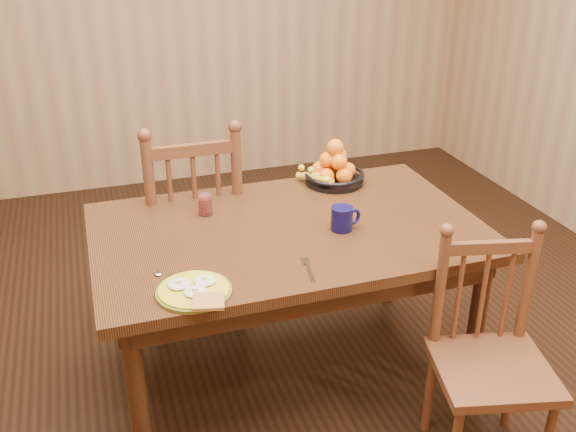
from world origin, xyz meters
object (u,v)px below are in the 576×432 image
object	(u,v)px
coffee_mug	(343,218)
fruit_bowl	(334,170)
breakfast_plate	(195,291)
chair_near	(490,359)
dining_table	(288,245)
chair_far	(192,227)

from	to	relation	value
coffee_mug	fruit_bowl	distance (m)	0.50
coffee_mug	fruit_bowl	xyz separation A→B (m)	(0.15, 0.47, 0.01)
fruit_bowl	breakfast_plate	bearing A→B (deg)	-136.92
coffee_mug	chair_near	bearing A→B (deg)	-59.37
dining_table	chair_near	bearing A→B (deg)	-50.88
breakfast_plate	coffee_mug	bearing A→B (deg)	23.63
dining_table	coffee_mug	size ratio (longest dim) A/B	11.97
fruit_bowl	coffee_mug	bearing A→B (deg)	-107.39
dining_table	breakfast_plate	size ratio (longest dim) A/B	5.37
chair_far	fruit_bowl	xyz separation A→B (m)	(0.67, -0.19, 0.29)
breakfast_plate	fruit_bowl	size ratio (longest dim) A/B	0.92
coffee_mug	chair_far	bearing A→B (deg)	127.90
dining_table	chair_near	xyz separation A→B (m)	(0.56, -0.69, -0.22)
coffee_mug	fruit_bowl	size ratio (longest dim) A/B	0.41
breakfast_plate	dining_table	bearing A→B (deg)	39.70
breakfast_plate	fruit_bowl	xyz separation A→B (m)	(0.82, 0.77, 0.05)
chair_near	dining_table	bearing A→B (deg)	142.70
chair_far	coffee_mug	world-z (taller)	chair_far
chair_near	fruit_bowl	size ratio (longest dim) A/B	2.82
coffee_mug	fruit_bowl	world-z (taller)	fruit_bowl
chair_near	fruit_bowl	distance (m)	1.15
dining_table	chair_far	world-z (taller)	chair_far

